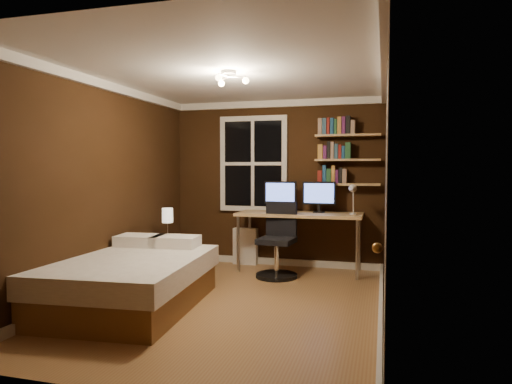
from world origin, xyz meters
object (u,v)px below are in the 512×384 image
(nightstand, at_px, (168,257))
(monitor_right, at_px, (319,197))
(bed, at_px, (131,280))
(monitor_left, at_px, (280,196))
(bedside_lamp, at_px, (168,224))
(radiator, at_px, (245,246))
(desk_lamp, at_px, (353,199))
(office_chair, at_px, (278,248))
(desk, at_px, (299,217))

(nightstand, xyz_separation_m, monitor_right, (1.97, 0.83, 0.82))
(bed, bearing_deg, monitor_left, 58.61)
(bedside_lamp, bearing_deg, bed, -78.98)
(radiator, relative_size, desk_lamp, 1.27)
(bedside_lamp, distance_m, radiator, 1.36)
(monitor_left, relative_size, desk_lamp, 1.08)
(office_chair, bearing_deg, nightstand, -161.83)
(nightstand, xyz_separation_m, office_chair, (1.48, 0.32, 0.14))
(bed, xyz_separation_m, nightstand, (-0.28, 1.41, -0.03))
(radiator, relative_size, monitor_right, 1.17)
(desk, distance_m, monitor_left, 0.42)
(desk, height_order, desk_lamp, desk_lamp)
(radiator, relative_size, desk, 0.31)
(bedside_lamp, xyz_separation_m, office_chair, (1.48, 0.32, -0.33))
(nightstand, bearing_deg, office_chair, 16.75)
(bed, relative_size, nightstand, 4.14)
(radiator, distance_m, monitor_right, 1.40)
(desk_lamp, distance_m, office_chair, 1.22)
(desk_lamp, bearing_deg, monitor_right, 156.79)
(nightstand, relative_size, radiator, 0.89)
(bed, height_order, bedside_lamp, bedside_lamp)
(monitor_right, height_order, desk_lamp, monitor_right)
(bed, distance_m, nightstand, 1.44)
(nightstand, bearing_deg, radiator, 54.68)
(monitor_right, bearing_deg, nightstand, -157.22)
(bed, xyz_separation_m, desk_lamp, (2.19, 2.03, 0.78))
(nightstand, distance_m, monitor_right, 2.29)
(monitor_left, height_order, desk_lamp, monitor_left)
(monitor_right, height_order, office_chair, monitor_right)
(monitor_left, xyz_separation_m, monitor_right, (0.57, 0.00, 0.00))
(nightstand, height_order, desk_lamp, desk_lamp)
(bedside_lamp, distance_m, desk_lamp, 2.56)
(bedside_lamp, xyz_separation_m, monitor_right, (1.97, 0.83, 0.35))
(monitor_right, relative_size, office_chair, 0.47)
(office_chair, bearing_deg, bedside_lamp, -161.83)
(bedside_lamp, relative_size, radiator, 0.78)
(bed, bearing_deg, office_chair, 50.54)
(monitor_right, bearing_deg, office_chair, -134.15)
(nightstand, distance_m, desk, 1.93)
(nightstand, height_order, monitor_left, monitor_left)
(bedside_lamp, bearing_deg, desk_lamp, 14.09)
(desk, xyz_separation_m, office_chair, (-0.22, -0.41, -0.39))
(monitor_right, xyz_separation_m, desk_lamp, (0.49, -0.21, -0.00))
(desk_lamp, bearing_deg, nightstand, -165.91)
(nightstand, height_order, monitor_right, monitor_right)
(desk, distance_m, desk_lamp, 0.82)
(monitor_left, bearing_deg, nightstand, -149.46)
(desk_lamp, xyz_separation_m, office_chair, (-0.98, -0.29, -0.67))
(nightstand, bearing_deg, bed, -74.58)
(bedside_lamp, relative_size, monitor_right, 0.91)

